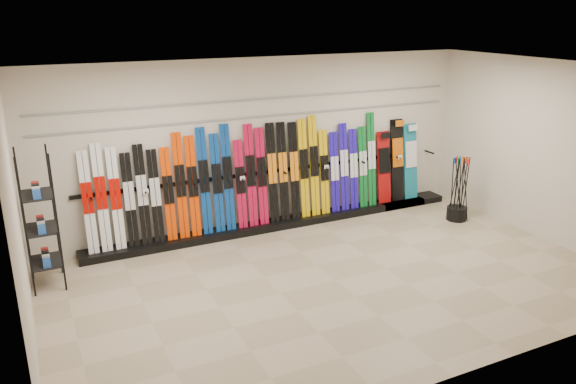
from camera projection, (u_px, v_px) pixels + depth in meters
name	position (u px, v px, depth m)	size (l,w,h in m)	color
floor	(335.00, 280.00, 8.16)	(8.00, 8.00, 0.00)	tan
back_wall	(265.00, 144.00, 9.83)	(8.00, 8.00, 0.00)	beige
left_wall	(18.00, 230.00, 6.03)	(5.00, 5.00, 0.00)	beige
right_wall	(545.00, 151.00, 9.35)	(5.00, 5.00, 0.00)	beige
ceiling	(341.00, 71.00, 7.22)	(8.00, 8.00, 0.00)	silver
ski_rack_base	(282.00, 223.00, 10.18)	(8.00, 0.40, 0.12)	black
skis	(246.00, 180.00, 9.68)	(5.37, 0.25, 1.83)	white
snowboards	(398.00, 163.00, 11.05)	(0.93, 0.25, 1.60)	#990C0C
accessory_rack	(40.00, 220.00, 7.75)	(0.40, 0.60, 1.97)	black
pole_bin	(457.00, 213.00, 10.47)	(0.37, 0.37, 0.25)	black
ski_poles	(459.00, 188.00, 10.33)	(0.34, 0.34, 1.18)	black
slatwall_rail_0	(265.00, 116.00, 9.65)	(7.60, 0.02, 0.03)	gray
slatwall_rail_1	(265.00, 99.00, 9.56)	(7.60, 0.02, 0.03)	gray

